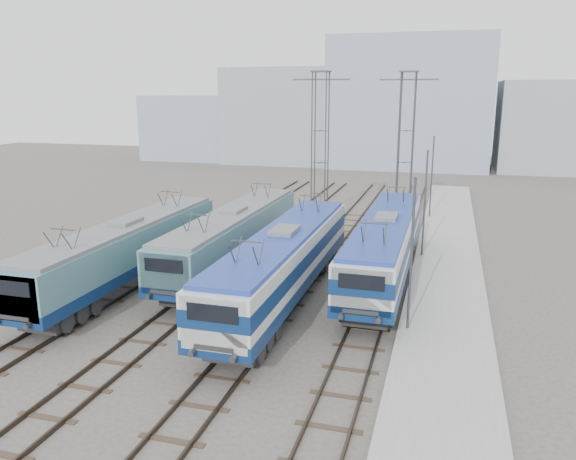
# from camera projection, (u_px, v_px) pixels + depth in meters

# --- Properties ---
(ground) EXTENTS (160.00, 160.00, 0.00)m
(ground) POSITION_uv_depth(u_px,v_px,m) (210.00, 330.00, 25.27)
(ground) COLOR #514C47
(platform) EXTENTS (4.00, 70.00, 0.30)m
(platform) POSITION_uv_depth(u_px,v_px,m) (446.00, 290.00, 29.97)
(platform) COLOR #9E9E99
(platform) RESTS_ON ground
(locomotive_far_left) EXTENTS (2.73, 17.20, 3.24)m
(locomotive_far_left) POSITION_uv_depth(u_px,v_px,m) (125.00, 249.00, 30.51)
(locomotive_far_left) COLOR navy
(locomotive_far_left) RESTS_ON ground
(locomotive_center_left) EXTENTS (2.74, 17.32, 3.26)m
(locomotive_center_left) POSITION_uv_depth(u_px,v_px,m) (233.00, 235.00, 33.44)
(locomotive_center_left) COLOR navy
(locomotive_center_left) RESTS_ON ground
(locomotive_center_right) EXTENTS (2.83, 17.91, 3.37)m
(locomotive_center_right) POSITION_uv_depth(u_px,v_px,m) (283.00, 260.00, 28.00)
(locomotive_center_right) COLOR navy
(locomotive_center_right) RESTS_ON ground
(locomotive_far_right) EXTENTS (2.80, 17.72, 3.33)m
(locomotive_far_right) POSITION_uv_depth(u_px,v_px,m) (385.00, 243.00, 31.27)
(locomotive_far_right) COLOR navy
(locomotive_far_right) RESTS_ON ground
(catenary_tower_west) EXTENTS (4.50, 1.20, 12.00)m
(catenary_tower_west) POSITION_uv_depth(u_px,v_px,m) (320.00, 142.00, 44.24)
(catenary_tower_west) COLOR #3F4247
(catenary_tower_west) RESTS_ON ground
(catenary_tower_east) EXTENTS (4.50, 1.20, 12.00)m
(catenary_tower_east) POSITION_uv_depth(u_px,v_px,m) (406.00, 142.00, 44.36)
(catenary_tower_east) COLOR #3F4247
(catenary_tower_east) RESTS_ON ground
(mast_front) EXTENTS (0.12, 0.12, 7.00)m
(mast_front) POSITION_uv_depth(u_px,v_px,m) (411.00, 258.00, 24.01)
(mast_front) COLOR #3F4247
(mast_front) RESTS_ON ground
(mast_mid) EXTENTS (0.12, 0.12, 7.00)m
(mast_mid) POSITION_uv_depth(u_px,v_px,m) (425.00, 206.00, 35.21)
(mast_mid) COLOR #3F4247
(mast_mid) RESTS_ON ground
(mast_rear) EXTENTS (0.12, 0.12, 7.00)m
(mast_rear) POSITION_uv_depth(u_px,v_px,m) (432.00, 179.00, 46.41)
(mast_rear) COLOR #3F4247
(mast_rear) RESTS_ON ground
(building_west) EXTENTS (18.00, 12.00, 14.00)m
(building_west) POSITION_uv_depth(u_px,v_px,m) (289.00, 116.00, 85.26)
(building_west) COLOR #9199A1
(building_west) RESTS_ON ground
(building_center) EXTENTS (22.00, 14.00, 18.00)m
(building_center) POSITION_uv_depth(u_px,v_px,m) (410.00, 103.00, 79.96)
(building_center) COLOR #909DB2
(building_center) RESTS_ON ground
(building_east) EXTENTS (16.00, 12.00, 12.00)m
(building_east) POSITION_uv_depth(u_px,v_px,m) (560.00, 127.00, 75.31)
(building_east) COLOR #9199A1
(building_east) RESTS_ON ground
(building_far_west) EXTENTS (14.00, 10.00, 10.00)m
(building_far_west) POSITION_uv_depth(u_px,v_px,m) (193.00, 128.00, 90.02)
(building_far_west) COLOR #909DB2
(building_far_west) RESTS_ON ground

